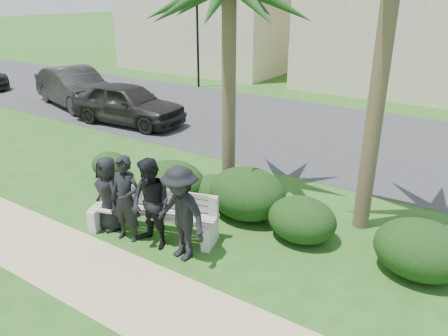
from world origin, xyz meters
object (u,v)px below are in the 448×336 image
(car_b, at_px, (75,88))
(car_a, at_px, (128,103))
(man_a, at_px, (109,193))
(man_c, at_px, (151,204))
(street_lamp, at_px, (197,27))
(man_d, at_px, (181,214))
(park_bench, at_px, (153,217))
(man_b, at_px, (126,199))

(car_b, bearing_deg, car_a, -84.38)
(man_a, xyz_separation_m, man_c, (1.18, -0.03, 0.10))
(street_lamp, xyz_separation_m, man_d, (9.00, -12.55, -2.04))
(man_d, height_order, car_b, man_d)
(park_bench, height_order, car_b, car_b)
(man_a, bearing_deg, street_lamp, 137.23)
(park_bench, xyz_separation_m, car_b, (-9.89, 6.12, 0.39))
(park_bench, relative_size, man_c, 1.56)
(street_lamp, xyz_separation_m, man_a, (7.11, -12.52, -2.16))
(man_a, xyz_separation_m, car_a, (-5.26, 5.74, -0.03))
(man_a, bearing_deg, car_b, 162.16)
(park_bench, bearing_deg, car_a, 121.53)
(man_c, distance_m, car_b, 12.01)
(street_lamp, relative_size, park_bench, 1.56)
(man_c, xyz_separation_m, car_b, (-10.15, 6.42, -0.08))
(man_a, xyz_separation_m, man_d, (1.89, -0.03, 0.12))
(man_b, distance_m, man_c, 0.58)
(street_lamp, relative_size, man_b, 2.48)
(street_lamp, distance_m, man_b, 14.94)
(man_b, bearing_deg, man_c, -5.59)
(man_a, bearing_deg, car_a, 150.13)
(man_d, height_order, car_a, man_d)
(street_lamp, height_order, man_b, street_lamp)
(street_lamp, relative_size, man_a, 2.75)
(man_b, height_order, man_d, man_d)
(park_bench, distance_m, car_b, 11.64)
(car_a, bearing_deg, man_d, -133.49)
(man_c, distance_m, car_a, 8.65)
(man_d, bearing_deg, man_c, -169.95)
(man_d, relative_size, car_b, 0.37)
(man_b, xyz_separation_m, car_a, (-5.87, 5.85, -0.11))
(car_a, bearing_deg, man_c, -136.45)
(man_d, bearing_deg, man_b, -166.44)
(man_b, bearing_deg, park_bench, 36.68)
(street_lamp, height_order, car_b, street_lamp)
(man_b, xyz_separation_m, man_d, (1.29, 0.08, 0.03))
(man_b, height_order, man_c, man_c)
(man_d, bearing_deg, street_lamp, 135.81)
(park_bench, xyz_separation_m, man_a, (-0.93, -0.27, 0.37))
(park_bench, bearing_deg, street_lamp, 106.27)
(street_lamp, distance_m, man_c, 15.18)
(park_bench, height_order, man_d, man_d)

